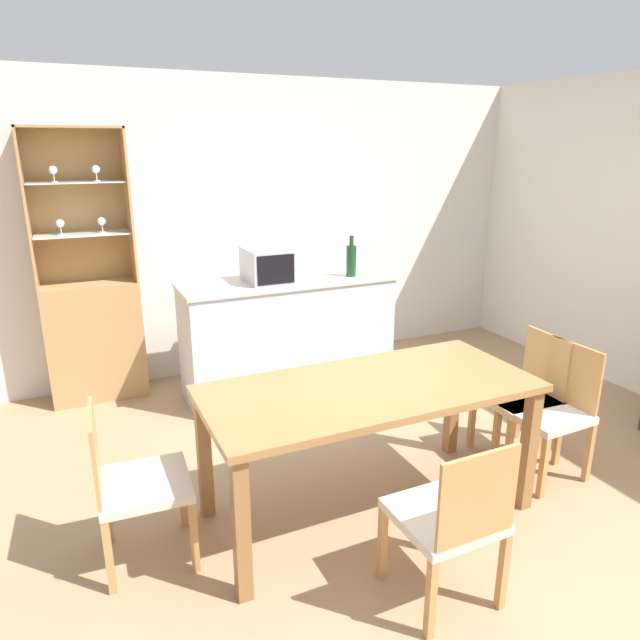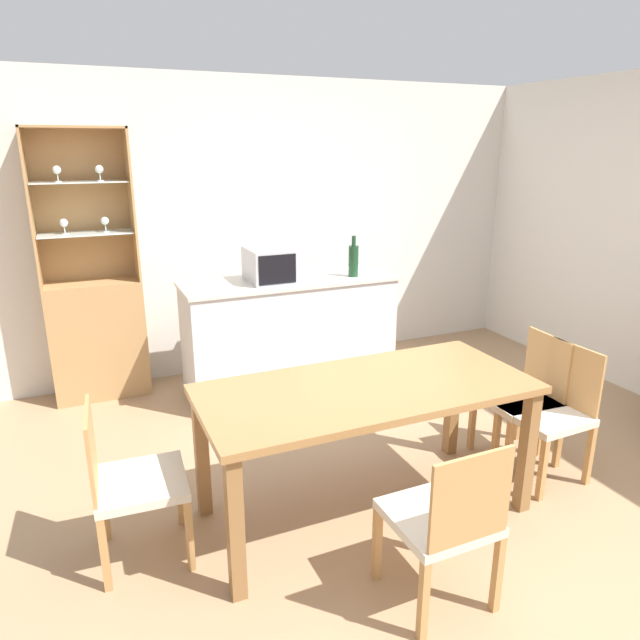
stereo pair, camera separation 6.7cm
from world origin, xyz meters
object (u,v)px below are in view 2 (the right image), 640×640
object	(u,v)px
display_cabinet	(96,320)
dining_chair_head_near	(444,520)
dining_table	(367,402)
wine_bottle	(353,260)
dining_chair_side_right_far	(523,397)
microwave	(277,264)
dining_chair_side_left_far	(132,482)
dining_chair_side_right_near	(551,412)

from	to	relation	value
display_cabinet	dining_chair_head_near	bearing A→B (deg)	-67.58
dining_chair_head_near	dining_table	bearing A→B (deg)	89.51
dining_table	wine_bottle	xyz separation A→B (m)	(0.74, 1.64, 0.42)
wine_bottle	dining_chair_side_right_far	bearing A→B (deg)	-72.58
microwave	dining_chair_head_near	bearing A→B (deg)	-92.72
dining_chair_side_left_far	dining_chair_head_near	distance (m)	1.49
dining_chair_side_left_far	wine_bottle	distance (m)	2.56
display_cabinet	microwave	world-z (taller)	display_cabinet
dining_chair_side_left_far	wine_bottle	size ratio (longest dim) A/B	2.49
dining_chair_side_right_far	dining_chair_side_right_near	world-z (taller)	same
dining_table	dining_chair_side_left_far	xyz separation A→B (m)	(-1.22, 0.12, -0.25)
dining_chair_side_right_far	dining_chair_side_left_far	bearing A→B (deg)	93.52
dining_chair_side_right_far	dining_chair_head_near	bearing A→B (deg)	128.51
dining_chair_side_left_far	microwave	world-z (taller)	microwave
display_cabinet	wine_bottle	size ratio (longest dim) A/B	6.34
dining_chair_side_left_far	wine_bottle	world-z (taller)	wine_bottle
dining_table	wine_bottle	distance (m)	1.85
dining_table	microwave	bearing A→B (deg)	86.14
dining_chair_side_left_far	display_cabinet	bearing A→B (deg)	-175.91
dining_chair_side_left_far	wine_bottle	bearing A→B (deg)	131.20
wine_bottle	display_cabinet	bearing A→B (deg)	162.04
dining_chair_side_left_far	dining_chair_side_right_near	world-z (taller)	same
display_cabinet	dining_chair_side_right_far	distance (m)	3.28
dining_table	dining_chair_side_right_near	size ratio (longest dim) A/B	2.14
dining_table	dining_chair_side_right_near	world-z (taller)	dining_chair_side_right_near
dining_table	microwave	xyz separation A→B (m)	(0.12, 1.75, 0.41)
dining_chair_side_right_near	microwave	bearing A→B (deg)	28.18
dining_table	microwave	size ratio (longest dim) A/B	3.83
display_cabinet	dining_chair_side_right_far	bearing A→B (deg)	-41.35
dining_chair_head_near	wine_bottle	size ratio (longest dim) A/B	2.49
dining_chair_side_right_near	wine_bottle	distance (m)	1.94
dining_chair_side_right_near	microwave	size ratio (longest dim) A/B	1.79
dining_chair_side_left_far	microwave	distance (m)	2.21
dining_chair_side_right_far	wine_bottle	bearing A→B (deg)	21.07
dining_chair_side_right_far	dining_chair_side_right_near	size ratio (longest dim) A/B	1.00
dining_table	dining_chair_side_right_far	bearing A→B (deg)	5.54
dining_chair_head_near	dining_chair_side_left_far	bearing A→B (deg)	144.46
dining_chair_side_left_far	dining_chair_head_near	bearing A→B (deg)	58.41
dining_table	microwave	distance (m)	1.80
display_cabinet	dining_chair_side_right_far	xyz separation A→B (m)	(2.46, -2.16, -0.21)
dining_chair_side_left_far	microwave	bearing A→B (deg)	144.11
dining_table	dining_chair_side_right_far	distance (m)	1.25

